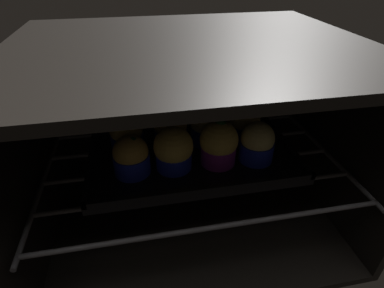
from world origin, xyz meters
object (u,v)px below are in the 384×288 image
object	(u,v)px
muffin_row1_col0	(127,133)
muffin_row0_col3	(257,143)
muffin_row1_col1	(171,130)
muffin_row1_col2	(207,127)
muffin_row0_col1	(173,150)
muffin_row0_col2	(219,144)
muffin_row1_col3	(243,120)
muffin_row0_col0	(131,156)
baking_tray	(192,156)

from	to	relation	value
muffin_row1_col0	muffin_row0_col3	bearing A→B (deg)	-17.98
muffin_row1_col1	muffin_row1_col2	xyz separation A→B (cm)	(7.11, -0.01, -0.04)
muffin_row1_col0	muffin_row1_col1	xyz separation A→B (cm)	(8.34, 0.04, -0.24)
muffin_row0_col1	muffin_row1_col0	size ratio (longest dim) A/B	0.99
muffin_row0_col1	muffin_row0_col2	world-z (taller)	muffin_row0_col2
muffin_row1_col0	muffin_row1_col3	distance (cm)	23.05
muffin_row0_col3	muffin_row1_col3	world-z (taller)	muffin_row1_col3
muffin_row0_col3	muffin_row1_col0	bearing A→B (deg)	162.02
muffin_row0_col0	muffin_row1_col1	size ratio (longest dim) A/B	0.94
muffin_row0_col2	muffin_row0_col1	bearing A→B (deg)	179.85
muffin_row1_col0	baking_tray	bearing A→B (deg)	-17.04
muffin_row1_col2	muffin_row1_col3	world-z (taller)	muffin_row1_col3
muffin_row0_col0	muffin_row1_col2	size ratio (longest dim) A/B	0.96
baking_tray	muffin_row1_col2	world-z (taller)	muffin_row1_col2
baking_tray	muffin_row1_col0	distance (cm)	13.06
muffin_row0_col0	muffin_row0_col2	bearing A→B (deg)	-0.08
muffin_row0_col0	muffin_row1_col3	size ratio (longest dim) A/B	0.88
muffin_row0_col0	baking_tray	bearing A→B (deg)	17.19
muffin_row0_col1	muffin_row0_col2	distance (cm)	8.07
baking_tray	muffin_row1_col0	bearing A→B (deg)	162.96
muffin_row1_col1	baking_tray	bearing A→B (deg)	-46.55
muffin_row0_col0	muffin_row0_col3	bearing A→B (deg)	-0.98
muffin_row0_col3	muffin_row1_col3	xyz separation A→B (cm)	(0.06, 7.94, 0.36)
muffin_row0_col2	muffin_row1_col3	xyz separation A→B (cm)	(7.11, 7.58, -0.13)
baking_tray	muffin_row1_col3	xyz separation A→B (cm)	(11.25, 4.10, 4.38)
muffin_row0_col0	muffin_row0_col3	size ratio (longest dim) A/B	0.95
muffin_row0_col2	muffin_row1_col1	world-z (taller)	muffin_row0_col2
baking_tray	muffin_row0_col1	size ratio (longest dim) A/B	4.82
baking_tray	muffin_row0_col3	world-z (taller)	muffin_row0_col3
muffin_row0_col2	muffin_row1_col3	world-z (taller)	muffin_row0_col2
muffin_row0_col0	muffin_row1_col0	distance (cm)	7.12
muffin_row0_col0	muffin_row1_col1	distance (cm)	10.50
muffin_row0_col1	muffin_row0_col2	xyz separation A→B (cm)	(8.07, -0.02, 0.35)
muffin_row0_col1	muffin_row1_col1	distance (cm)	7.13
baking_tray	muffin_row0_col2	world-z (taller)	muffin_row0_col2
baking_tray	muffin_row1_col2	size ratio (longest dim) A/B	5.12
muffin_row0_col2	muffin_row1_col2	distance (cm)	7.16
baking_tray	muffin_row0_col0	world-z (taller)	muffin_row0_col0
muffin_row0_col0	muffin_row1_col0	xyz separation A→B (cm)	(-0.62, 7.08, 0.43)
baking_tray	muffin_row1_col1	world-z (taller)	muffin_row1_col1
baking_tray	muffin_row1_col3	distance (cm)	12.75
muffin_row1_col1	muffin_row0_col1	bearing A→B (deg)	-93.77
muffin_row0_col2	muffin_row1_col3	distance (cm)	10.39
muffin_row0_col3	muffin_row1_col1	world-z (taller)	same
muffin_row0_col0	muffin_row0_col2	size ratio (longest dim) A/B	0.84
muffin_row0_col0	muffin_row1_col2	world-z (taller)	muffin_row1_col2
muffin_row0_col0	muffin_row0_col3	xyz separation A→B (cm)	(22.36, -0.38, 0.17)
muffin_row1_col1	muffin_row1_col0	bearing A→B (deg)	-179.73
muffin_row0_col3	muffin_row1_col1	bearing A→B (deg)	152.89
muffin_row0_col2	muffin_row1_col0	world-z (taller)	muffin_row0_col2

